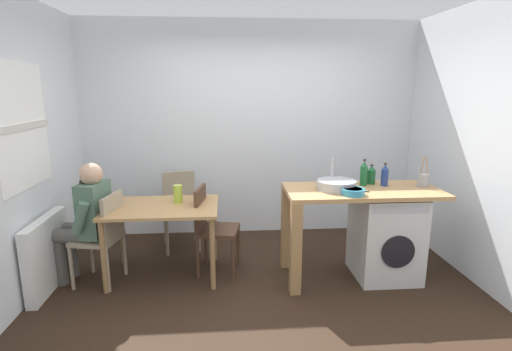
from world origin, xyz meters
name	(u,v)px	position (x,y,z in m)	size (l,w,h in m)	color
ground_plane	(263,296)	(0.00, 0.00, 0.00)	(5.46, 5.46, 0.00)	black
wall_back	(251,130)	(0.00, 1.75, 1.35)	(4.60, 0.10, 2.70)	silver
wall_window_side	(0,155)	(-2.15, 0.00, 1.35)	(0.12, 3.80, 2.70)	silver
wall_counter_side	(503,149)	(2.15, 0.00, 1.35)	(0.10, 3.80, 2.70)	silver
radiator	(47,254)	(-2.02, 0.30, 0.35)	(0.10, 0.80, 0.70)	white
dining_table	(162,215)	(-0.96, 0.50, 0.64)	(1.10, 0.76, 0.74)	tan
chair_person_seat	(104,234)	(-1.51, 0.38, 0.51)	(0.47, 0.47, 0.90)	gray
chair_opposite	(211,225)	(-0.49, 0.56, 0.51)	(0.46, 0.46, 0.90)	#4C3323
chair_spare_by_wall	(180,205)	(-0.88, 1.27, 0.51)	(0.47, 0.47, 0.90)	gray
seated_person	(87,217)	(-1.67, 0.42, 0.67)	(0.54, 0.54, 1.20)	#595651
kitchen_counter	(341,205)	(0.79, 0.32, 0.76)	(1.50, 0.68, 0.92)	tan
washing_machine	(385,236)	(1.26, 0.32, 0.43)	(0.60, 0.61, 0.86)	silver
sink_basin	(336,185)	(0.74, 0.32, 0.97)	(0.38, 0.38, 0.09)	#9EA0A5
tap	(332,171)	(0.74, 0.50, 1.06)	(0.02, 0.02, 0.28)	#B2B2B7
bottle_tall_green	(364,174)	(1.05, 0.46, 1.04)	(0.07, 0.07, 0.27)	#19592D
bottle_squat_brown	(371,175)	(1.16, 0.52, 1.01)	(0.08, 0.08, 0.20)	#19592D
bottle_clear_small	(385,175)	(1.26, 0.43, 1.03)	(0.07, 0.07, 0.23)	navy
mixing_bowl	(353,191)	(0.84, 0.12, 0.95)	(0.21, 0.21, 0.06)	teal
utensil_crock	(423,180)	(1.63, 0.37, 0.99)	(0.11, 0.11, 0.30)	gray
vase	(178,194)	(-0.81, 0.60, 0.83)	(0.09, 0.09, 0.18)	#A8C63D
scissors	(361,191)	(0.95, 0.22, 0.92)	(0.15, 0.06, 0.01)	#B2B2B7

